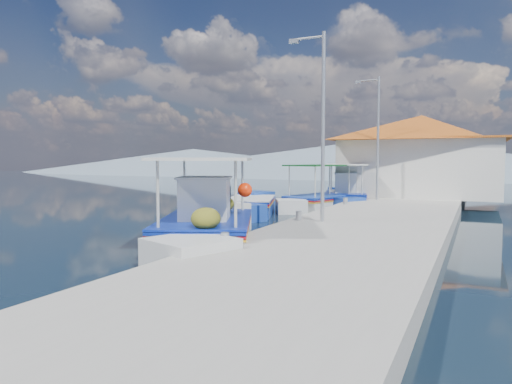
% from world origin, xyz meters
% --- Properties ---
extents(ground, '(160.00, 160.00, 0.00)m').
position_xyz_m(ground, '(0.00, 0.00, 0.00)').
color(ground, black).
rests_on(ground, ground).
extents(quay, '(5.00, 44.00, 0.50)m').
position_xyz_m(quay, '(5.90, 6.00, 0.25)').
color(quay, '#99968F').
rests_on(quay, ground).
extents(bollards, '(0.20, 17.20, 0.30)m').
position_xyz_m(bollards, '(3.80, 5.25, 0.65)').
color(bollards, '#A5A8AD').
rests_on(bollards, quay).
extents(main_caique, '(4.74, 7.81, 2.82)m').
position_xyz_m(main_caique, '(2.07, -0.84, 0.54)').
color(main_caique, silver).
rests_on(main_caique, ground).
extents(caique_green_canopy, '(3.20, 6.33, 2.47)m').
position_xyz_m(caique_green_canopy, '(1.94, 10.15, 0.37)').
color(caique_green_canopy, silver).
rests_on(caique_green_canopy, ground).
extents(caique_blue_hull, '(3.28, 6.10, 1.15)m').
position_xyz_m(caique_blue_hull, '(-0.11, 6.61, 0.31)').
color(caique_blue_hull, '#1A40A1').
rests_on(caique_blue_hull, ground).
extents(caique_far, '(3.25, 6.90, 2.49)m').
position_xyz_m(caique_far, '(2.65, 12.56, 0.46)').
color(caique_far, '#1A40A1').
rests_on(caique_far, ground).
extents(harbor_building, '(10.49, 10.49, 4.40)m').
position_xyz_m(harbor_building, '(6.20, 15.00, 2.78)').
color(harbor_building, silver).
rests_on(harbor_building, quay).
extents(lamp_post_near, '(1.21, 0.14, 6.00)m').
position_xyz_m(lamp_post_near, '(4.51, 2.00, 3.85)').
color(lamp_post_near, '#A5A8AD').
rests_on(lamp_post_near, quay).
extents(lamp_post_far, '(1.21, 0.14, 6.00)m').
position_xyz_m(lamp_post_far, '(4.51, 11.00, 3.85)').
color(lamp_post_far, '#A5A8AD').
rests_on(lamp_post_far, quay).
extents(mountain_ridge, '(171.40, 96.00, 5.50)m').
position_xyz_m(mountain_ridge, '(6.54, 56.00, 2.04)').
color(mountain_ridge, slate).
rests_on(mountain_ridge, ground).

